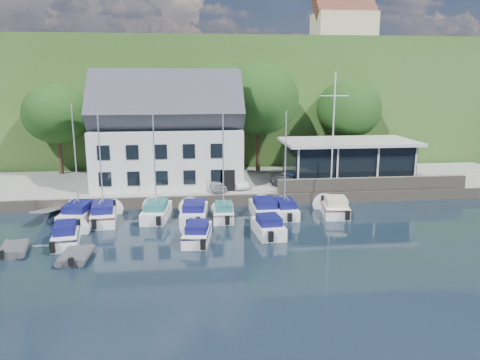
{
  "coord_description": "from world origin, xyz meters",
  "views": [
    {
      "loc": [
        -5.15,
        -29.35,
        11.29
      ],
      "look_at": [
        -0.77,
        9.0,
        2.8
      ],
      "focal_mm": 35.0,
      "sensor_mm": 36.0,
      "label": 1
    }
  ],
  "objects": [
    {
      "name": "flagpole",
      "position": [
        8.22,
        12.25,
        6.41
      ],
      "size": [
        2.6,
        0.2,
        10.83
      ],
      "primitive_type": null,
      "color": "silver",
      "rests_on": "quay"
    },
    {
      "name": "club_pavilion",
      "position": [
        11.0,
        16.0,
        3.05
      ],
      "size": [
        13.2,
        7.2,
        4.1
      ],
      "primitive_type": null,
      "color": "black",
      "rests_on": "quay"
    },
    {
      "name": "dinghy_1",
      "position": [
        -12.3,
        -0.61,
        0.36
      ],
      "size": [
        2.01,
        3.19,
        0.72
      ],
      "primitive_type": null,
      "rotation": [
        0.0,
        0.0,
        -0.05
      ],
      "color": "#393A3F",
      "rests_on": "ground"
    },
    {
      "name": "car_dgrey",
      "position": [
        3.97,
        13.35,
        1.57
      ],
      "size": [
        2.59,
        4.22,
        1.14
      ],
      "primitive_type": "imported",
      "rotation": [
        0.0,
        0.0,
        0.27
      ],
      "color": "#303035",
      "rests_on": "quay"
    },
    {
      "name": "car_white",
      "position": [
        -0.6,
        13.88,
        1.59
      ],
      "size": [
        2.2,
        3.76,
        1.17
      ],
      "primitive_type": "imported",
      "rotation": [
        0.0,
        0.0,
        0.29
      ],
      "color": "silver",
      "rests_on": "quay"
    },
    {
      "name": "tree_3",
      "position": [
        2.68,
        21.5,
        6.99
      ],
      "size": [
        8.76,
        8.76,
        11.97
      ],
      "primitive_type": null,
      "color": "black",
      "rests_on": "quay"
    },
    {
      "name": "boat_r1_7",
      "position": [
        7.05,
        7.35,
        0.76
      ],
      "size": [
        3.06,
        6.14,
        1.53
      ],
      "primitive_type": null,
      "rotation": [
        0.0,
        0.0,
        -0.15
      ],
      "color": "white",
      "rests_on": "ground"
    },
    {
      "name": "tree_0",
      "position": [
        -18.86,
        22.57,
        5.84
      ],
      "size": [
        7.09,
        7.09,
        9.69
      ],
      "primitive_type": null,
      "color": "black",
      "rests_on": "quay"
    },
    {
      "name": "boat_r2_2",
      "position": [
        -4.59,
        2.1,
        0.71
      ],
      "size": [
        2.7,
        6.0,
        1.41
      ],
      "primitive_type": null,
      "rotation": [
        0.0,
        0.0,
        -0.15
      ],
      "color": "white",
      "rests_on": "ground"
    },
    {
      "name": "boat_r2_0",
      "position": [
        -13.63,
        2.7,
        0.75
      ],
      "size": [
        2.66,
        6.33,
        1.5
      ],
      "primitive_type": null,
      "rotation": [
        0.0,
        0.0,
        0.14
      ],
      "color": "white",
      "rests_on": "ground"
    },
    {
      "name": "seawall",
      "position": [
        12.0,
        11.4,
        1.6
      ],
      "size": [
        18.0,
        0.5,
        1.2
      ],
      "primitive_type": "cube",
      "color": "#655D51",
      "rests_on": "quay"
    },
    {
      "name": "boat_r1_5",
      "position": [
        1.09,
        7.58,
        0.77
      ],
      "size": [
        2.24,
        6.55,
        1.53
      ],
      "primitive_type": null,
      "rotation": [
        0.0,
        0.0,
        0.01
      ],
      "color": "white",
      "rests_on": "ground"
    },
    {
      "name": "gangway",
      "position": [
        -16.5,
        9.0,
        0.0
      ],
      "size": [
        1.2,
        6.0,
        1.4
      ],
      "primitive_type": null,
      "color": "silver",
      "rests_on": "ground"
    },
    {
      "name": "tree_2",
      "position": [
        -1.68,
        22.15,
        6.92
      ],
      "size": [
        8.67,
        8.67,
        11.84
      ],
      "primitive_type": null,
      "color": "black",
      "rests_on": "quay"
    },
    {
      "name": "car_silver",
      "position": [
        -2.63,
        12.89,
        1.58
      ],
      "size": [
        2.22,
        3.66,
        1.16
      ],
      "primitive_type": "imported",
      "rotation": [
        0.0,
        0.0,
        0.27
      ],
      "color": "silver",
      "rests_on": "quay"
    },
    {
      "name": "boat_r1_2",
      "position": [
        -7.77,
        7.94,
        4.51
      ],
      "size": [
        2.85,
        6.89,
        9.01
      ],
      "primitive_type": null,
      "rotation": [
        0.0,
        0.0,
        -0.12
      ],
      "color": "white",
      "rests_on": "ground"
    },
    {
      "name": "quay_face",
      "position": [
        0.0,
        11.0,
        0.5
      ],
      "size": [
        60.0,
        0.3,
        1.0
      ],
      "primitive_type": "cube",
      "color": "#655D51",
      "rests_on": "ground"
    },
    {
      "name": "boat_r1_1",
      "position": [
        -11.91,
        7.54,
        4.79
      ],
      "size": [
        2.76,
        7.0,
        9.57
      ],
      "primitive_type": null,
      "rotation": [
        0.0,
        0.0,
        0.11
      ],
      "color": "white",
      "rests_on": "ground"
    },
    {
      "name": "boat_r1_0",
      "position": [
        -13.89,
        8.0,
        4.7
      ],
      "size": [
        3.2,
        7.25,
        9.41
      ],
      "primitive_type": null,
      "rotation": [
        0.0,
        0.0,
        -0.15
      ],
      "color": "white",
      "rests_on": "ground"
    },
    {
      "name": "ground",
      "position": [
        0.0,
        0.0,
        0.0
      ],
      "size": [
        180.0,
        180.0,
        0.0
      ],
      "primitive_type": "plane",
      "color": "black",
      "rests_on": "ground"
    },
    {
      "name": "boat_r1_4",
      "position": [
        -2.34,
        7.03,
        4.35
      ],
      "size": [
        2.09,
        5.33,
        8.7
      ],
      "primitive_type": null,
      "rotation": [
        0.0,
        0.0,
        -0.06
      ],
      "color": "white",
      "rests_on": "ground"
    },
    {
      "name": "hillside",
      "position": [
        0.0,
        62.0,
        8.0
      ],
      "size": [
        160.0,
        75.0,
        16.0
      ],
      "primitive_type": "cube",
      "color": "#2D481B",
      "rests_on": "ground"
    },
    {
      "name": "quay",
      "position": [
        0.0,
        17.5,
        0.5
      ],
      "size": [
        60.0,
        13.0,
        1.0
      ],
      "primitive_type": "cube",
      "color": "gray",
      "rests_on": "ground"
    },
    {
      "name": "harbor_building",
      "position": [
        -7.0,
        16.5,
        5.35
      ],
      "size": [
        14.4,
        8.2,
        8.7
      ],
      "primitive_type": null,
      "color": "silver",
      "rests_on": "quay"
    },
    {
      "name": "tree_1",
      "position": [
        -11.01,
        21.26,
        6.15
      ],
      "size": [
        7.53,
        7.53,
        10.29
      ],
      "primitive_type": null,
      "color": "black",
      "rests_on": "quay"
    },
    {
      "name": "farmhouse",
      "position": [
        22.0,
        52.0,
        20.1
      ],
      "size": [
        10.4,
        7.0,
        8.2
      ],
      "primitive_type": null,
      "color": "beige",
      "rests_on": "hillside"
    },
    {
      "name": "car_blue",
      "position": [
        5.23,
        13.84,
        1.63
      ],
      "size": [
        2.27,
        3.94,
        1.27
      ],
      "primitive_type": "imported",
      "rotation": [
        0.0,
        0.0,
        0.23
      ],
      "color": "navy",
      "rests_on": "quay"
    },
    {
      "name": "boat_r2_3",
      "position": [
        0.6,
        2.81,
        0.75
      ],
      "size": [
        2.44,
        5.38,
        1.51
      ],
      "primitive_type": null,
      "rotation": [
        0.0,
        0.0,
        0.09
      ],
      "color": "white",
      "rests_on": "ground"
    },
    {
      "name": "field_patch",
      "position": [
        8.0,
        70.0,
        16.15
      ],
      "size": [
        50.0,
        30.0,
        0.3
      ],
      "primitive_type": "cube",
      "color": "#4E5F2F",
      "rests_on": "hillside"
    },
    {
      "name": "boat_r1_6",
      "position": [
        2.79,
        7.53,
        4.27
      ],
      "size": [
        1.96,
        6.06,
        8.54
      ],
      "primitive_type": null,
      "rotation": [
        0.0,
        0.0,
        0.02
      ],
      "color": "white",
      "rests_on": "ground"
    },
    {
      "name": "boat_r1_3",
      "position": [
        -4.71,
        7.31,
        0.76
      ],
      "size": [
        2.77,
        6.74,
        1.51
      ],
      "primitive_type": null,
      "rotation": [
        0.0,
        0.0,
        -0.1
      ],
      "color": "white",
      "rests_on": "ground"
    },
    {
      "name": "dinghy_0",
      "position": [
        -16.62,
        1.14,
        0.35
      ],
      "size": [
        2.32,
        3.28,
        0.7
      ],
      "primitive_type": null,
      "rotation": [
        0.0,
        0.0,
        0.18
      ],
      "color": "#393A3F",
      "rests_on": "ground"
    },
    {
      "name": "tree_4",
      "position": [
        13.3,
        22.67,
        6.01
      ],
      "size": [
        7.34,
        7.34,
        10.03
      ],
      "primitive_type": null,
      "color": "black",
      "rests_on": "quay"
    }
  ]
}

